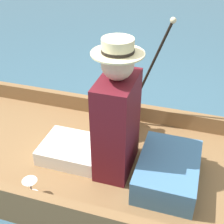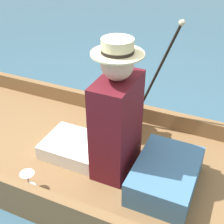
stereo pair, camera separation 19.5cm
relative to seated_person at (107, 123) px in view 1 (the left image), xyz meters
name	(u,v)px [view 1 (the left image)]	position (x,y,z in m)	size (l,w,h in m)	color
ground_plane	(121,176)	(0.04, -0.09, -0.49)	(16.00, 16.00, 0.00)	#385B70
punt_boat	(121,168)	(0.04, -0.09, -0.40)	(1.18, 3.35, 0.28)	brown
seat_cushion	(168,171)	(-0.04, -0.42, -0.26)	(0.54, 0.38, 0.18)	teal
seated_person	(107,123)	(0.00, 0.00, 0.00)	(0.39, 0.70, 0.92)	white
teddy_bear	(123,110)	(0.40, 0.00, -0.15)	(0.30, 0.18, 0.43)	tan
wine_glass	(30,184)	(-0.42, 0.36, -0.25)	(0.09, 0.09, 0.12)	silver
walking_cane	(151,67)	(0.54, -0.16, 0.18)	(0.04, 0.34, 0.91)	black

